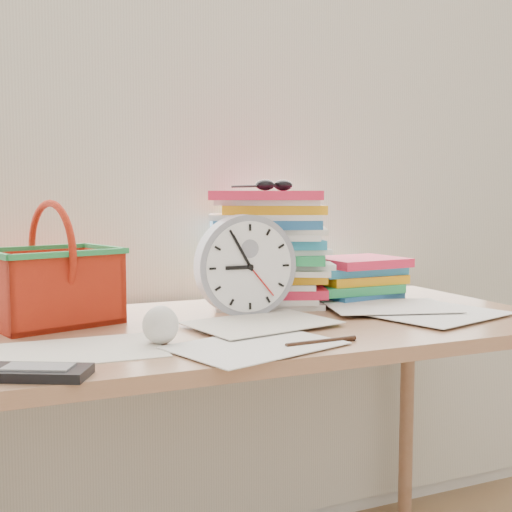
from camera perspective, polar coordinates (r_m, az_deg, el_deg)
name	(u,v)px	position (r m, az deg, el deg)	size (l,w,h in m)	color
curtain	(203,101)	(1.83, -4.78, 13.57)	(2.40, 0.01, 2.50)	silver
desk	(257,353)	(1.50, 0.07, -8.59)	(1.40, 0.70, 0.75)	#926344
paper_stack	(269,248)	(1.69, 1.16, 0.69)	(0.32, 0.26, 0.30)	white
clock	(246,266)	(1.52, -0.94, -0.88)	(0.24, 0.24, 0.05)	gray
sunglasses	(274,185)	(1.64, 1.64, 6.31)	(0.13, 0.11, 0.03)	black
book_stack	(353,279)	(1.79, 8.61, -2.02)	(0.28, 0.21, 0.12)	white
basket	(52,264)	(1.50, -17.71, -0.67)	(0.27, 0.21, 0.27)	red
crumpled_ball	(160,325)	(1.26, -8.52, -6.05)	(0.07, 0.07, 0.07)	white
pen	(321,342)	(1.25, 5.84, -7.60)	(0.01, 0.01, 0.16)	black
calculator	(38,373)	(1.08, -18.78, -9.79)	(0.16, 0.07, 0.02)	black
scattered_papers	(257,318)	(1.48, 0.07, -5.56)	(1.26, 0.42, 0.02)	white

